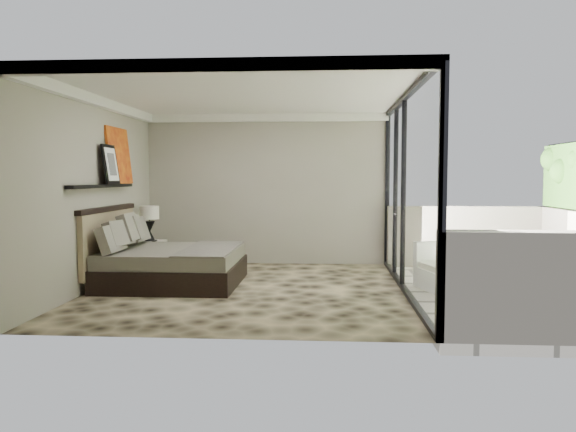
# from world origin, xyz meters

# --- Properties ---
(floor) EXTENTS (5.00, 5.00, 0.00)m
(floor) POSITION_xyz_m (0.00, 0.00, 0.00)
(floor) COLOR black
(floor) RESTS_ON ground
(ceiling) EXTENTS (4.50, 5.00, 0.02)m
(ceiling) POSITION_xyz_m (0.00, 0.00, 2.79)
(ceiling) COLOR silver
(ceiling) RESTS_ON back_wall
(back_wall) EXTENTS (4.50, 0.02, 2.80)m
(back_wall) POSITION_xyz_m (0.00, 2.49, 1.40)
(back_wall) COLOR gray
(back_wall) RESTS_ON floor
(left_wall) EXTENTS (0.02, 5.00, 2.80)m
(left_wall) POSITION_xyz_m (-2.24, 0.00, 1.40)
(left_wall) COLOR gray
(left_wall) RESTS_ON floor
(glass_wall) EXTENTS (0.08, 5.00, 2.80)m
(glass_wall) POSITION_xyz_m (2.25, 0.00, 1.40)
(glass_wall) COLOR white
(glass_wall) RESTS_ON floor
(terrace_slab) EXTENTS (3.00, 5.00, 0.12)m
(terrace_slab) POSITION_xyz_m (3.75, 0.00, -0.06)
(terrace_slab) COLOR #BBB39F
(terrace_slab) RESTS_ON ground
(picture_ledge) EXTENTS (0.12, 2.20, 0.05)m
(picture_ledge) POSITION_xyz_m (-2.18, 0.10, 1.50)
(picture_ledge) COLOR black
(picture_ledge) RESTS_ON left_wall
(bed) EXTENTS (2.05, 1.98, 1.13)m
(bed) POSITION_xyz_m (-1.30, 0.32, 0.33)
(bed) COLOR black
(bed) RESTS_ON floor
(nightstand) EXTENTS (0.64, 0.64, 0.48)m
(nightstand) POSITION_xyz_m (-1.95, 1.56, 0.24)
(nightstand) COLOR black
(nightstand) RESTS_ON floor
(table_lamp) EXTENTS (0.33, 0.33, 0.61)m
(table_lamp) POSITION_xyz_m (-1.95, 1.56, 0.91)
(table_lamp) COLOR black
(table_lamp) RESTS_ON nightstand
(abstract_canvas) EXTENTS (0.13, 0.90, 0.90)m
(abstract_canvas) POSITION_xyz_m (-2.19, 0.82, 1.97)
(abstract_canvas) COLOR #9D0D0F
(abstract_canvas) RESTS_ON picture_ledge
(framed_print) EXTENTS (0.11, 0.50, 0.60)m
(framed_print) POSITION_xyz_m (-2.14, 0.32, 1.82)
(framed_print) COLOR black
(framed_print) RESTS_ON picture_ledge
(ottoman) EXTENTS (0.57, 0.57, 0.46)m
(ottoman) POSITION_xyz_m (4.16, 1.40, 0.23)
(ottoman) COLOR white
(ottoman) RESTS_ON terrace_slab
(lounger) EXTENTS (1.25, 1.85, 0.66)m
(lounger) POSITION_xyz_m (3.05, -0.15, 0.21)
(lounger) COLOR white
(lounger) RESTS_ON terrace_slab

